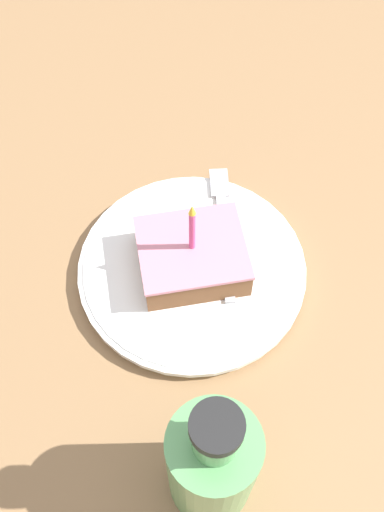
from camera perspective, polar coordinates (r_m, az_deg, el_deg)
name	(u,v)px	position (r m, az deg, el deg)	size (l,w,h in m)	color
ground_plane	(210,285)	(0.75, 1.72, -2.81)	(2.40, 2.40, 0.04)	olive
plate	(192,269)	(0.73, 0.00, -1.25)	(0.28, 0.28, 0.02)	white
cake_slice	(192,256)	(0.70, 0.01, 0.01)	(0.11, 0.12, 0.12)	brown
fork	(223,222)	(0.75, 2.96, 3.21)	(0.20, 0.04, 0.00)	#B2B2B7
bottle	(212,463)	(0.57, 1.93, -19.14)	(0.08, 0.08, 0.21)	#599959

